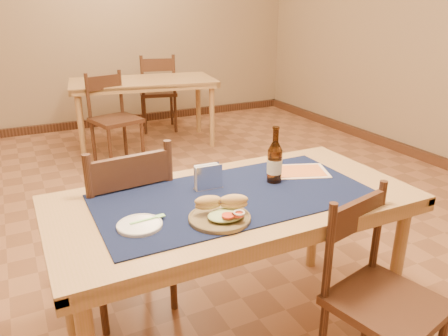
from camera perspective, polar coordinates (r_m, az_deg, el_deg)
name	(u,v)px	position (r m, az deg, el deg)	size (l,w,h in m)	color
room	(167,32)	(2.50, -7.50, 17.15)	(6.04, 7.04, 2.84)	#976342
main_table	(234,213)	(1.97, 1.30, -5.90)	(1.60, 0.80, 0.75)	#AD8051
placemat	(234,196)	(1.93, 1.32, -3.63)	(1.20, 0.60, 0.01)	#10163B
baseboard	(176,248)	(2.91, -6.25, -10.39)	(6.00, 7.00, 0.10)	#4A2B1A
back_table	(143,87)	(5.04, -10.50, 10.36)	(1.68, 1.02, 0.75)	#AD8051
chair_main_far	(125,225)	(2.29, -12.84, -7.24)	(0.48, 0.48, 0.95)	#4A2B1A
chair_main_near	(379,295)	(1.95, 19.54, -15.33)	(0.47, 0.47, 0.85)	#4A2B1A
chair_back_near	(114,117)	(4.55, -14.21, 6.46)	(0.51, 0.51, 0.91)	#4A2B1A
chair_back_far	(158,91)	(5.65, -8.62, 9.87)	(0.53, 0.53, 0.97)	#4A2B1A
sandwich_plate	(221,214)	(1.71, -0.33, -5.98)	(0.25, 0.25, 0.09)	brown
side_plate	(140,225)	(1.70, -10.97, -7.30)	(0.17, 0.17, 0.01)	silver
fork	(150,219)	(1.72, -9.60, -6.52)	(0.14, 0.03, 0.00)	#85E17B
beer_bottle	(275,162)	(2.05, 6.63, 0.79)	(0.07, 0.07, 0.27)	#44230C
napkin_holder	(208,178)	(1.98, -2.08, -1.25)	(0.13, 0.05, 0.12)	silver
menu_card	(299,171)	(2.23, 9.83, -0.40)	(0.33, 0.29, 0.01)	beige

